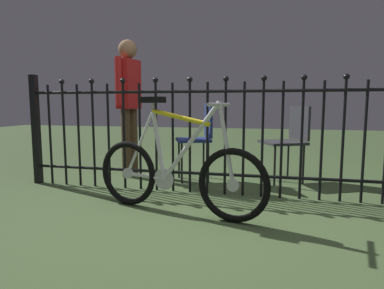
{
  "coord_description": "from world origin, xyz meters",
  "views": [
    {
      "loc": [
        0.53,
        -2.45,
        0.88
      ],
      "look_at": [
        -0.1,
        0.21,
        0.55
      ],
      "focal_mm": 30.58,
      "sensor_mm": 36.0,
      "label": 1
    }
  ],
  "objects_px": {
    "bicycle": "(176,173)",
    "chair_navy": "(200,134)",
    "chair_charcoal": "(289,136)",
    "person_visitor": "(129,95)"
  },
  "relations": [
    {
      "from": "bicycle",
      "to": "chair_navy",
      "type": "distance_m",
      "value": 1.23
    },
    {
      "from": "chair_charcoal",
      "to": "chair_navy",
      "type": "height_order",
      "value": "chair_navy"
    },
    {
      "from": "chair_navy",
      "to": "chair_charcoal",
      "type": "bearing_deg",
      "value": 10.18
    },
    {
      "from": "chair_charcoal",
      "to": "person_visitor",
      "type": "distance_m",
      "value": 1.99
    },
    {
      "from": "chair_charcoal",
      "to": "chair_navy",
      "type": "xyz_separation_m",
      "value": [
        -1.02,
        -0.18,
        0.03
      ]
    },
    {
      "from": "chair_charcoal",
      "to": "chair_navy",
      "type": "distance_m",
      "value": 1.03
    },
    {
      "from": "bicycle",
      "to": "person_visitor",
      "type": "bearing_deg",
      "value": 127.2
    },
    {
      "from": "chair_navy",
      "to": "person_visitor",
      "type": "xyz_separation_m",
      "value": [
        -0.91,
        0.06,
        0.45
      ]
    },
    {
      "from": "chair_navy",
      "to": "bicycle",
      "type": "bearing_deg",
      "value": -87.45
    },
    {
      "from": "bicycle",
      "to": "chair_charcoal",
      "type": "height_order",
      "value": "bicycle"
    }
  ]
}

